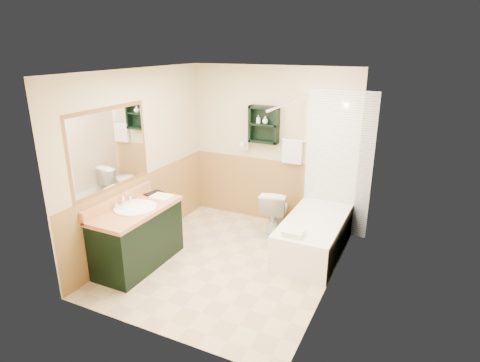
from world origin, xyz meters
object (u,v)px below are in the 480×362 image
at_px(toilet, 275,211).
at_px(hair_dryer, 246,145).
at_px(vanity, 138,237).
at_px(soap_bottle_b, 265,121).
at_px(soap_bottle_a, 258,121).
at_px(vanity_book, 150,185).
at_px(wall_shelf, 264,125).
at_px(bathtub, 314,236).

bearing_deg(toilet, hair_dryer, -35.40).
bearing_deg(hair_dryer, vanity, -107.00).
bearing_deg(vanity, soap_bottle_b, 64.36).
bearing_deg(soap_bottle_a, soap_bottle_b, 0.00).
bearing_deg(hair_dryer, soap_bottle_a, -8.05).
bearing_deg(toilet, soap_bottle_b, -51.73).
xyz_separation_m(hair_dryer, vanity, (-0.59, -1.95, -0.81)).
bearing_deg(soap_bottle_a, hair_dryer, 171.95).
bearing_deg(vanity_book, hair_dryer, 76.93).
bearing_deg(soap_bottle_b, hair_dryer, 174.73).
distance_m(wall_shelf, soap_bottle_b, 0.06).
bearing_deg(wall_shelf, toilet, -40.52).
xyz_separation_m(wall_shelf, vanity, (-0.89, -1.92, -1.16)).
height_order(hair_dryer, soap_bottle_a, soap_bottle_a).
distance_m(toilet, vanity_book, 1.88).
height_order(bathtub, soap_bottle_a, soap_bottle_a).
xyz_separation_m(toilet, soap_bottle_b, (-0.30, 0.28, 1.27)).
relative_size(vanity_book, soap_bottle_a, 2.01).
relative_size(wall_shelf, hair_dryer, 2.29).
bearing_deg(bathtub, soap_bottle_b, 146.82).
xyz_separation_m(wall_shelf, bathtub, (1.03, -0.66, -1.31)).
bearing_deg(vanity, hair_dryer, 73.00).
xyz_separation_m(bathtub, vanity_book, (-2.08, -0.75, 0.65)).
relative_size(toilet, soap_bottle_a, 5.76).
xyz_separation_m(wall_shelf, toilet, (0.33, -0.28, -1.22)).
bearing_deg(vanity_book, soap_bottle_a, 70.16).
distance_m(hair_dryer, soap_bottle_a, 0.45).
distance_m(bathtub, soap_bottle_a, 1.87).
relative_size(hair_dryer, soap_bottle_a, 2.03).
xyz_separation_m(wall_shelf, hair_dryer, (-0.30, 0.02, -0.35)).
relative_size(hair_dryer, bathtub, 0.16).
xyz_separation_m(vanity, vanity_book, (-0.17, 0.51, 0.51)).
relative_size(hair_dryer, vanity_book, 1.01).
xyz_separation_m(vanity, toilet, (1.22, 1.64, -0.05)).
bearing_deg(hair_dryer, vanity_book, -117.90).
bearing_deg(hair_dryer, soap_bottle_b, -5.27).
relative_size(wall_shelf, vanity, 0.45).
bearing_deg(toilet, soap_bottle_a, -42.98).
distance_m(wall_shelf, bathtub, 1.79).
distance_m(wall_shelf, vanity, 2.42).
height_order(wall_shelf, vanity_book, wall_shelf).
xyz_separation_m(hair_dryer, toilet, (0.63, -0.31, -0.87)).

